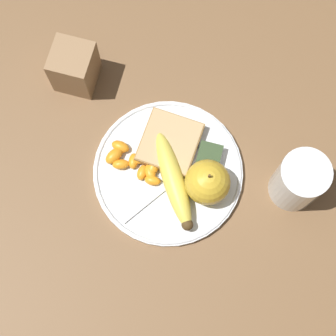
{
  "coord_description": "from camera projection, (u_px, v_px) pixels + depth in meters",
  "views": [
    {
      "loc": [
        0.22,
        0.06,
        0.9
      ],
      "look_at": [
        0.0,
        0.0,
        0.03
      ],
      "focal_mm": 60.0,
      "sensor_mm": 36.0,
      "label": 1
    }
  ],
  "objects": [
    {
      "name": "apple",
      "position": [
        207.0,
        182.0,
        0.87
      ],
      "size": [
        0.07,
        0.07,
        0.08
      ],
      "color": "gold",
      "rests_on": "plate"
    },
    {
      "name": "orange_segment_6",
      "position": [
        114.0,
        156.0,
        0.91
      ],
      "size": [
        0.04,
        0.03,
        0.02
      ],
      "color": "orange",
      "rests_on": "plate"
    },
    {
      "name": "orange_segment_8",
      "position": [
        134.0,
        160.0,
        0.91
      ],
      "size": [
        0.03,
        0.02,
        0.01
      ],
      "color": "orange",
      "rests_on": "plate"
    },
    {
      "name": "orange_segment_0",
      "position": [
        120.0,
        147.0,
        0.92
      ],
      "size": [
        0.02,
        0.03,
        0.02
      ],
      "color": "orange",
      "rests_on": "plate"
    },
    {
      "name": "orange_segment_7",
      "position": [
        142.0,
        173.0,
        0.91
      ],
      "size": [
        0.03,
        0.02,
        0.01
      ],
      "color": "orange",
      "rests_on": "plate"
    },
    {
      "name": "plate",
      "position": [
        168.0,
        172.0,
        0.92
      ],
      "size": [
        0.25,
        0.25,
        0.01
      ],
      "color": "silver",
      "rests_on": "ground_plane"
    },
    {
      "name": "orange_segment_2",
      "position": [
        141.0,
        157.0,
        0.91
      ],
      "size": [
        0.04,
        0.03,
        0.02
      ],
      "color": "orange",
      "rests_on": "plate"
    },
    {
      "name": "bread_slice",
      "position": [
        170.0,
        143.0,
        0.92
      ],
      "size": [
        0.1,
        0.1,
        0.02
      ],
      "color": "olive",
      "rests_on": "plate"
    },
    {
      "name": "banana",
      "position": [
        174.0,
        181.0,
        0.89
      ],
      "size": [
        0.16,
        0.12,
        0.03
      ],
      "color": "#E0CC4C",
      "rests_on": "plate"
    },
    {
      "name": "orange_segment_5",
      "position": [
        154.0,
        164.0,
        0.91
      ],
      "size": [
        0.03,
        0.02,
        0.02
      ],
      "color": "orange",
      "rests_on": "plate"
    },
    {
      "name": "orange_segment_1",
      "position": [
        152.0,
        180.0,
        0.9
      ],
      "size": [
        0.02,
        0.03,
        0.01
      ],
      "color": "orange",
      "rests_on": "plate"
    },
    {
      "name": "fork",
      "position": [
        175.0,
        179.0,
        0.91
      ],
      "size": [
        0.16,
        0.12,
        0.0
      ],
      "rotation": [
        0.0,
        0.0,
        8.81
      ],
      "color": "silver",
      "rests_on": "plate"
    },
    {
      "name": "juice_glass",
      "position": [
        298.0,
        181.0,
        0.87
      ],
      "size": [
        0.08,
        0.08,
        0.11
      ],
      "color": "silver",
      "rests_on": "ground_plane"
    },
    {
      "name": "ground_plane",
      "position": [
        168.0,
        173.0,
        0.93
      ],
      "size": [
        3.0,
        3.0,
        0.0
      ],
      "primitive_type": "plane",
      "color": "brown"
    },
    {
      "name": "orange_segment_9",
      "position": [
        150.0,
        173.0,
        0.91
      ],
      "size": [
        0.03,
        0.03,
        0.02
      ],
      "color": "orange",
      "rests_on": "plate"
    },
    {
      "name": "jam_packet",
      "position": [
        209.0,
        158.0,
        0.91
      ],
      "size": [
        0.05,
        0.04,
        0.02
      ],
      "color": "silver",
      "rests_on": "plate"
    },
    {
      "name": "condiment_caddy",
      "position": [
        74.0,
        67.0,
        0.93
      ],
      "size": [
        0.07,
        0.07,
        0.09
      ],
      "color": "#93704C",
      "rests_on": "ground_plane"
    },
    {
      "name": "orange_segment_3",
      "position": [
        153.0,
        154.0,
        0.91
      ],
      "size": [
        0.03,
        0.04,
        0.02
      ],
      "color": "orange",
      "rests_on": "plate"
    },
    {
      "name": "orange_segment_4",
      "position": [
        121.0,
        164.0,
        0.91
      ],
      "size": [
        0.02,
        0.03,
        0.02
      ],
      "color": "orange",
      "rests_on": "plate"
    }
  ]
}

